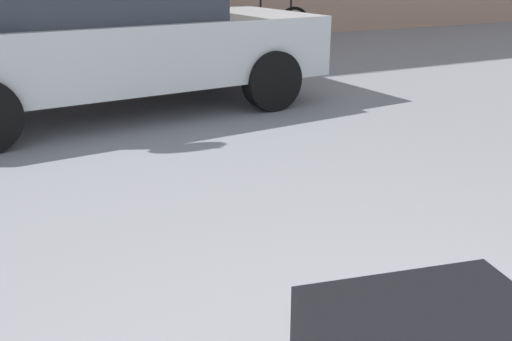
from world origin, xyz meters
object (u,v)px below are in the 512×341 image
Objects in this scene: bollard_kerb_near at (227,46)px; bollard_kerb_mid at (297,42)px; bicycle_leaning at (270,26)px; parked_car at (108,39)px.

bollard_kerb_near and bollard_kerb_mid have the same top height.
bollard_kerb_mid is (1.27, 0.00, 0.00)m from bollard_kerb_near.
bicycle_leaning is 3.16× the size of bollard_kerb_near.
parked_car is at bearing -136.07° from bicycle_leaning.
parked_car reaches higher than bollard_kerb_near.
parked_car is 2.52× the size of bicycle_leaning.
bicycle_leaning is at bearing 78.51° from bollard_kerb_mid.
parked_car is 4.17m from bollard_kerb_mid.
bollard_kerb_near is (2.27, 2.15, -0.48)m from parked_car.
parked_car is at bearing -136.54° from bollard_kerb_near.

